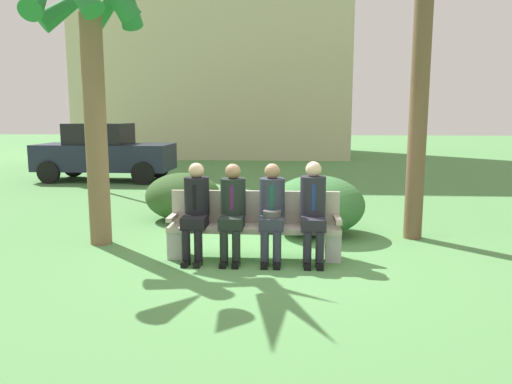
# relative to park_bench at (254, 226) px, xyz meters

# --- Properties ---
(ground_plane) EXTENTS (80.00, 80.00, 0.00)m
(ground_plane) POSITION_rel_park_bench_xyz_m (0.18, 0.00, -0.44)
(ground_plane) COLOR #50884A
(park_bench) EXTENTS (2.33, 0.44, 0.90)m
(park_bench) POSITION_rel_park_bench_xyz_m (0.00, 0.00, 0.00)
(park_bench) COLOR #B7AD9E
(park_bench) RESTS_ON ground
(seated_man_leftmost) EXTENTS (0.34, 0.72, 1.30)m
(seated_man_leftmost) POSITION_rel_park_bench_xyz_m (-0.78, -0.13, 0.29)
(seated_man_leftmost) COLOR black
(seated_man_leftmost) RESTS_ON ground
(seated_man_centerleft) EXTENTS (0.34, 0.72, 1.29)m
(seated_man_centerleft) POSITION_rel_park_bench_xyz_m (-0.29, -0.13, 0.29)
(seated_man_centerleft) COLOR #1E2823
(seated_man_centerleft) RESTS_ON ground
(seated_man_centerright) EXTENTS (0.34, 0.72, 1.30)m
(seated_man_centerright) POSITION_rel_park_bench_xyz_m (0.24, -0.14, 0.29)
(seated_man_centerright) COLOR #2D3342
(seated_man_centerright) RESTS_ON ground
(seated_man_rightmost) EXTENTS (0.34, 0.72, 1.33)m
(seated_man_rightmost) POSITION_rel_park_bench_xyz_m (0.79, -0.13, 0.30)
(seated_man_rightmost) COLOR #23232D
(seated_man_rightmost) RESTS_ON ground
(palm_tree_short) EXTENTS (1.92, 1.86, 4.58)m
(palm_tree_short) POSITION_rel_park_bench_xyz_m (-2.39, 0.57, 2.79)
(palm_tree_short) COLOR brown
(palm_tree_short) RESTS_ON ground
(shrub_near_bench) EXTENTS (1.54, 1.42, 0.97)m
(shrub_near_bench) POSITION_rel_park_bench_xyz_m (0.93, 1.37, 0.05)
(shrub_near_bench) COLOR #376C37
(shrub_near_bench) RESTS_ON ground
(shrub_mid_lawn) EXTENTS (1.40, 1.28, 0.87)m
(shrub_mid_lawn) POSITION_rel_park_bench_xyz_m (-1.49, 2.33, 0.00)
(shrub_mid_lawn) COLOR #325326
(shrub_mid_lawn) RESTS_ON ground
(parked_car_near) EXTENTS (3.93, 1.76, 1.68)m
(parked_car_near) POSITION_rel_park_bench_xyz_m (-4.97, 7.55, 0.40)
(parked_car_near) COLOR #1E2338
(parked_car_near) RESTS_ON ground
(street_lamp) EXTENTS (0.24, 0.24, 3.88)m
(street_lamp) POSITION_rel_park_bench_xyz_m (-4.47, 5.69, 1.92)
(street_lamp) COLOR black
(street_lamp) RESTS_ON ground
(building_backdrop) EXTENTS (12.54, 7.56, 14.21)m
(building_backdrop) POSITION_rel_park_bench_xyz_m (-2.95, 17.72, 6.69)
(building_backdrop) COLOR beige
(building_backdrop) RESTS_ON ground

